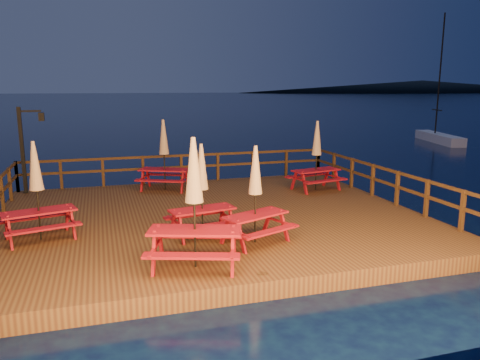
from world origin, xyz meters
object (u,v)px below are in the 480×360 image
Objects in this scene: picnic_table_0 at (37,189)px; picnic_table_2 at (317,154)px; picnic_table_1 at (202,189)px; lamp_post at (27,142)px; sailboat at (439,138)px.

picnic_table_2 is (8.90, 3.10, 0.03)m from picnic_table_0.
picnic_table_0 is 1.04× the size of picnic_table_1.
picnic_table_0 reaches higher than picnic_table_1.
sailboat reaches higher than lamp_post.
sailboat reaches higher than picnic_table_2.
picnic_table_0 is at bearing -80.83° from lamp_post.
lamp_post is 1.29× the size of picnic_table_1.
sailboat is at bearing 17.46° from picnic_table_0.
sailboat is 3.75× the size of picnic_table_2.
sailboat is (26.31, 11.10, -1.88)m from lamp_post.
sailboat is at bearing 28.10° from picnic_table_2.
picnic_table_0 is 9.42m from picnic_table_2.
picnic_table_0 is 3.96m from picnic_table_1.
sailboat reaches higher than picnic_table_0.
sailboat is 27.79m from picnic_table_1.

